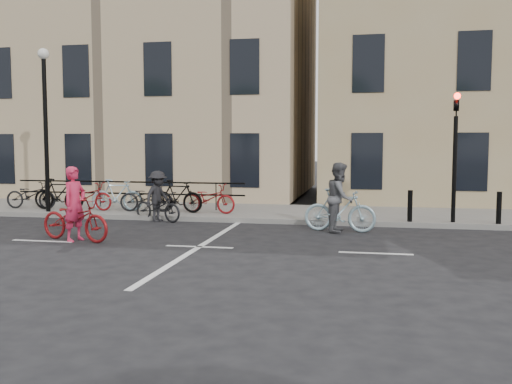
% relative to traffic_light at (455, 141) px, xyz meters
% --- Properties ---
extents(ground, '(120.00, 120.00, 0.00)m').
position_rel_traffic_light_xyz_m(ground, '(-6.20, -4.34, -2.45)').
color(ground, black).
rests_on(ground, ground).
extents(sidewalk, '(46.00, 4.00, 0.15)m').
position_rel_traffic_light_xyz_m(sidewalk, '(-10.20, 1.66, -2.38)').
color(sidewalk, slate).
rests_on(sidewalk, ground).
extents(building_east, '(14.00, 10.00, 12.00)m').
position_rel_traffic_light_xyz_m(building_east, '(2.80, 8.66, 3.70)').
color(building_east, '#9F885F').
rests_on(building_east, sidewalk).
extents(building_west, '(20.00, 10.00, 10.00)m').
position_rel_traffic_light_xyz_m(building_west, '(-15.20, 8.66, 2.70)').
color(building_west, tan).
rests_on(building_west, sidewalk).
extents(traffic_light, '(0.18, 0.30, 3.90)m').
position_rel_traffic_light_xyz_m(traffic_light, '(0.00, 0.00, 0.00)').
color(traffic_light, black).
rests_on(traffic_light, sidewalk).
extents(lamp_post, '(0.36, 0.36, 5.28)m').
position_rel_traffic_light_xyz_m(lamp_post, '(-12.70, 0.06, 1.04)').
color(lamp_post, black).
rests_on(lamp_post, sidewalk).
extents(bollard_east, '(0.14, 0.14, 0.90)m').
position_rel_traffic_light_xyz_m(bollard_east, '(-1.20, -0.09, -1.85)').
color(bollard_east, black).
rests_on(bollard_east, sidewalk).
extents(bollard_west, '(0.14, 0.14, 0.90)m').
position_rel_traffic_light_xyz_m(bollard_west, '(1.20, -0.09, -1.85)').
color(bollard_west, black).
rests_on(bollard_west, sidewalk).
extents(parked_bikes, '(8.30, 1.23, 1.05)m').
position_rel_traffic_light_xyz_m(parked_bikes, '(-10.55, 0.70, -1.81)').
color(parked_bikes, black).
rests_on(parked_bikes, sidewalk).
extents(cyclist_pink, '(2.17, 1.23, 1.83)m').
position_rel_traffic_light_xyz_m(cyclist_pink, '(-9.43, -4.13, -1.82)').
color(cyclist_pink, maroon).
rests_on(cyclist_pink, ground).
extents(cyclist_grey, '(1.99, 0.98, 1.88)m').
position_rel_traffic_light_xyz_m(cyclist_grey, '(-3.13, -1.43, -1.69)').
color(cyclist_grey, '#94B5C2').
rests_on(cyclist_grey, ground).
extents(cyclist_dark, '(1.84, 1.18, 1.55)m').
position_rel_traffic_light_xyz_m(cyclist_dark, '(-8.70, -0.44, -1.84)').
color(cyclist_dark, black).
rests_on(cyclist_dark, ground).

